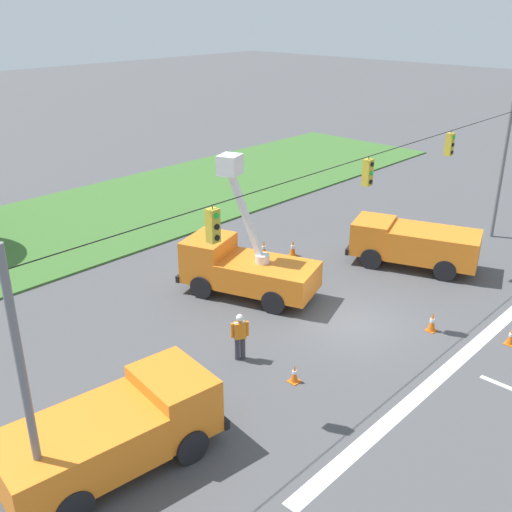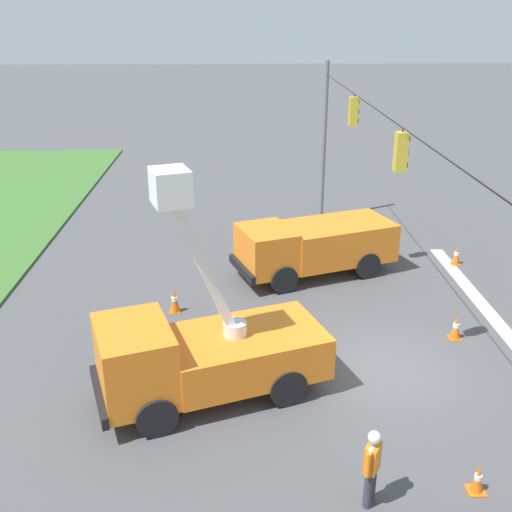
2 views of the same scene
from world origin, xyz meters
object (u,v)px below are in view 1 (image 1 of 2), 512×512
Objects in this scene: utility_truck_bucket_lift at (243,265)px; traffic_cone_near_bucket at (432,322)px; road_worker at (240,334)px; traffic_cone_lane_edge_b at (293,248)px; traffic_cone_foreground_left at (511,336)px; utility_truck_support_near at (413,243)px; utility_truck_support_far at (115,430)px; traffic_cone_mid_right at (294,374)px; traffic_cone_mid_left at (264,248)px.

utility_truck_bucket_lift reaches higher than traffic_cone_near_bucket.
traffic_cone_lane_edge_b is at bearing 28.91° from road_worker.
traffic_cone_near_bucket is (6.41, -3.97, -0.61)m from road_worker.
road_worker is 2.26× the size of traffic_cone_near_bucket.
traffic_cone_foreground_left is (3.74, -10.07, -0.98)m from utility_truck_bucket_lift.
utility_truck_support_near is 8.09× the size of traffic_cone_near_bucket.
utility_truck_bucket_lift is 0.99× the size of utility_truck_support_near.
utility_truck_support_far is 7.46× the size of traffic_cone_lane_edge_b.
utility_truck_support_near is 9.65× the size of traffic_cone_mid_right.
traffic_cone_foreground_left is 8.43m from traffic_cone_mid_right.
utility_truck_support_near reaches higher than traffic_cone_foreground_left.
utility_truck_support_near reaches higher than traffic_cone_mid_left.
traffic_cone_lane_edge_b is (14.43, 5.93, -0.74)m from utility_truck_support_far.
utility_truck_support_near reaches higher than traffic_cone_near_bucket.
road_worker is at bearing -136.99° from utility_truck_bucket_lift.
utility_truck_bucket_lift reaches higher than traffic_cone_foreground_left.
utility_truck_support_near is 11.34m from road_worker.
utility_truck_support_far is at bearing -176.73° from utility_truck_support_near.
utility_truck_bucket_lift is 10.79m from traffic_cone_foreground_left.
road_worker is 9.65m from traffic_cone_lane_edge_b.
utility_truck_support_far is at bearing -167.98° from road_worker.
utility_truck_bucket_lift is at bearing 43.01° from road_worker.
traffic_cone_near_bucket is (-0.99, -9.62, -0.02)m from traffic_cone_mid_left.
traffic_cone_foreground_left is at bearing -69.60° from utility_truck_bucket_lift.
utility_truck_bucket_lift is 5.15m from road_worker.
utility_truck_support_far is 9.44× the size of traffic_cone_mid_right.
utility_truck_support_far reaches higher than traffic_cone_foreground_left.
traffic_cone_lane_edge_b is (1.04, -0.99, 0.01)m from traffic_cone_mid_left.
utility_truck_bucket_lift is 10.86m from utility_truck_support_far.
traffic_cone_lane_edge_b reaches higher than traffic_cone_near_bucket.
traffic_cone_mid_right is at bearing -132.03° from traffic_cone_mid_left.
traffic_cone_lane_edge_b is (-2.90, 4.94, -0.77)m from utility_truck_support_near.
traffic_cone_lane_edge_b is at bearing 22.35° from utility_truck_support_far.
traffic_cone_lane_edge_b is (2.03, 8.63, 0.03)m from traffic_cone_near_bucket.
utility_truck_bucket_lift is 8.47m from utility_truck_support_near.
traffic_cone_mid_right is (-11.10, -2.00, -0.87)m from utility_truck_support_near.
traffic_cone_foreground_left is at bearing -41.18° from road_worker.
traffic_cone_near_bucket is (2.65, -7.48, -0.93)m from utility_truck_bucket_lift.
traffic_cone_foreground_left is (13.50, -5.29, -0.82)m from utility_truck_support_far.
utility_truck_bucket_lift is at bearing -149.45° from traffic_cone_mid_left.
traffic_cone_foreground_left is at bearing -89.49° from traffic_cone_mid_left.
traffic_cone_foreground_left is at bearing -94.75° from traffic_cone_lane_edge_b.
traffic_cone_foreground_left is at bearing -30.46° from traffic_cone_mid_right.
traffic_cone_lane_edge_b is (4.68, 1.15, -0.91)m from utility_truck_bucket_lift.
utility_truck_bucket_lift is at bearing 26.12° from utility_truck_support_far.
traffic_cone_lane_edge_b is at bearing 76.77° from traffic_cone_near_bucket.
utility_truck_support_far is 15.09m from traffic_cone_mid_left.
traffic_cone_foreground_left is 12.21m from traffic_cone_mid_left.
road_worker is 2.56× the size of traffic_cone_foreground_left.
utility_truck_support_near is 7.17m from traffic_cone_mid_left.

